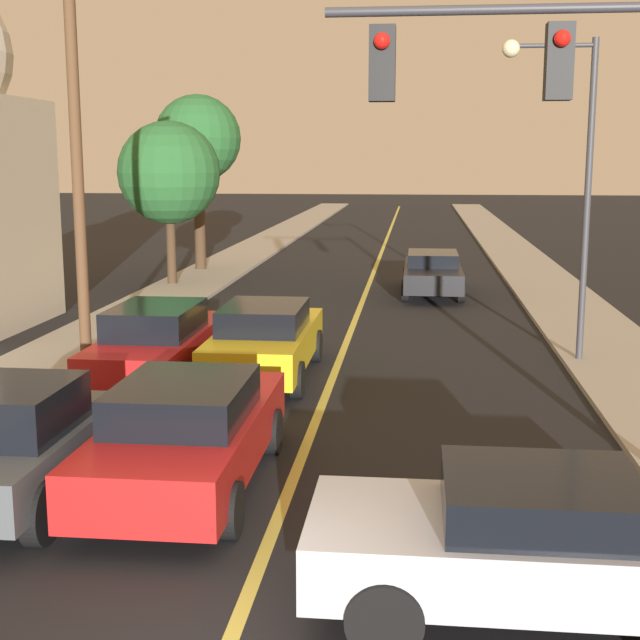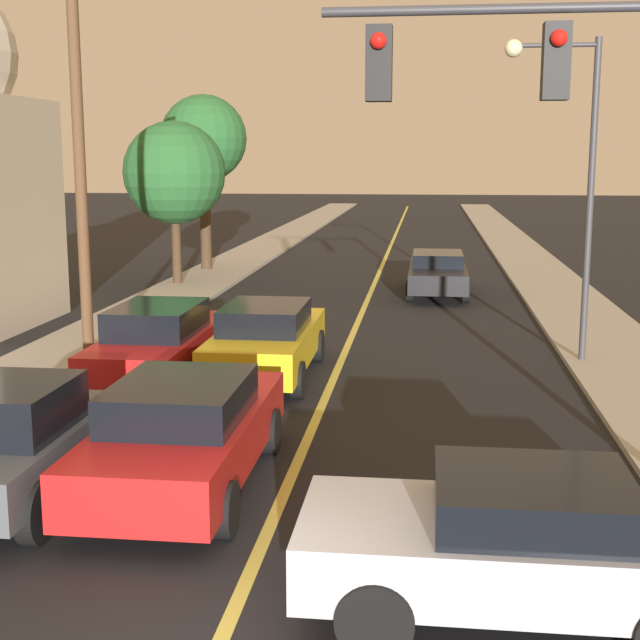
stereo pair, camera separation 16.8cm
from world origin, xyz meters
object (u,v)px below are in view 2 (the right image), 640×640
object	(u,v)px
car_outer_lane_front	(8,441)
car_far_oncoming	(437,272)
car_near_lane_front	(185,431)
traffic_signal_mast	(583,139)
utility_pole_left	(79,145)
car_near_lane_second	(267,339)
car_crossing_right	(517,542)
streetlamp_right	(569,154)
car_outer_lane_second	(160,340)
tree_left_far	(204,140)
tree_left_near	(174,173)

from	to	relation	value
car_outer_lane_front	car_far_oncoming	xyz separation A→B (m)	(5.55, 18.26, -0.10)
car_near_lane_front	traffic_signal_mast	bearing A→B (deg)	3.54
utility_pole_left	car_near_lane_second	bearing A→B (deg)	-11.69
car_crossing_right	traffic_signal_mast	xyz separation A→B (m)	(0.93, 3.18, 3.80)
streetlamp_right	car_crossing_right	bearing A→B (deg)	-100.06
car_near_lane_second	streetlamp_right	bearing A→B (deg)	17.99
car_near_lane_front	car_outer_lane_second	xyz separation A→B (m)	(-2.09, 5.77, -0.00)
car_outer_lane_front	utility_pole_left	size ratio (longest dim) A/B	0.45
car_far_oncoming	car_outer_lane_front	bearing A→B (deg)	73.11
car_near_lane_second	tree_left_far	distance (m)	17.58
car_near_lane_front	tree_left_near	distance (m)	19.27
car_near_lane_second	car_outer_lane_front	bearing A→B (deg)	-107.05
car_near_lane_front	tree_left_far	bearing A→B (deg)	103.34
car_outer_lane_second	traffic_signal_mast	xyz separation A→B (m)	(7.03, -5.46, 3.77)
car_outer_lane_front	traffic_signal_mast	size ratio (longest dim) A/B	0.62
car_near_lane_second	car_far_oncoming	world-z (taller)	car_near_lane_second
car_crossing_right	streetlamp_right	xyz separation A→B (m)	(1.93, 10.87, 3.64)
car_outer_lane_front	car_far_oncoming	bearing A→B (deg)	73.11
car_outer_lane_second	utility_pole_left	distance (m)	4.39
car_near_lane_second	car_outer_lane_second	distance (m)	2.11
car_near_lane_second	utility_pole_left	size ratio (longest dim) A/B	0.56
car_outer_lane_second	utility_pole_left	xyz separation A→B (m)	(-1.93, 1.12, 3.79)
tree_left_near	tree_left_far	bearing A→B (deg)	89.85
car_near_lane_second	car_outer_lane_second	bearing A→B (deg)	-171.98
car_outer_lane_front	car_far_oncoming	distance (m)	19.08
tree_left_far	streetlamp_right	bearing A→B (deg)	-51.86
car_outer_lane_front	streetlamp_right	xyz separation A→B (m)	(8.03, 8.73, 3.58)
car_crossing_right	tree_left_near	bearing A→B (deg)	23.76
car_outer_lane_front	tree_left_far	xyz separation A→B (m)	(-3.20, 23.04, 4.16)
car_outer_lane_front	car_crossing_right	distance (m)	6.47
car_outer_lane_second	car_crossing_right	world-z (taller)	car_outer_lane_second
car_crossing_right	car_near_lane_second	bearing A→B (deg)	24.21
car_crossing_right	tree_left_far	world-z (taller)	tree_left_far
car_outer_lane_second	car_far_oncoming	size ratio (longest dim) A/B	0.98
car_crossing_right	utility_pole_left	size ratio (longest dim) A/B	0.47
car_near_lane_second	tree_left_far	world-z (taller)	tree_left_far
car_outer_lane_front	car_outer_lane_second	distance (m)	6.50
car_far_oncoming	car_crossing_right	size ratio (longest dim) A/B	1.26
streetlamp_right	car_near_lane_front	bearing A→B (deg)	-126.64
car_outer_lane_front	tree_left_near	xyz separation A→B (m)	(-3.21, 19.02, 3.00)
car_outer_lane_second	car_near_lane_second	bearing A→B (deg)	8.02
car_far_oncoming	traffic_signal_mast	xyz separation A→B (m)	(1.48, -17.22, 3.83)
streetlamp_right	car_outer_lane_front	bearing A→B (deg)	-132.62
car_outer_lane_front	tree_left_far	distance (m)	23.63
utility_pole_left	car_far_oncoming	bearing A→B (deg)	54.90
utility_pole_left	tree_left_near	world-z (taller)	utility_pole_left
tree_left_near	tree_left_far	size ratio (longest dim) A/B	0.83
car_near_lane_second	car_far_oncoming	xyz separation A→B (m)	(3.46, 11.46, -0.07)
car_far_oncoming	car_crossing_right	distance (m)	20.41
car_far_oncoming	tree_left_far	xyz separation A→B (m)	(-8.75, 4.78, 4.25)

